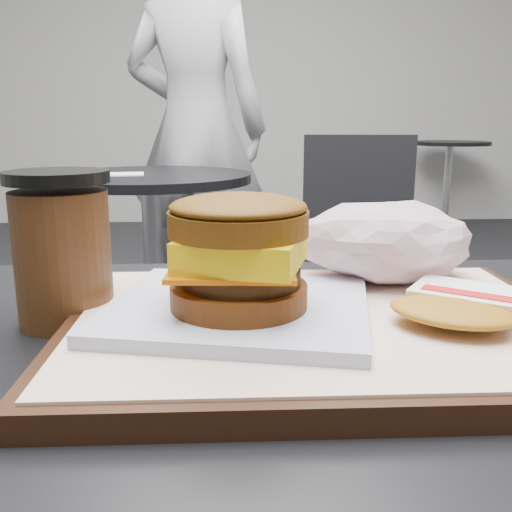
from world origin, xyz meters
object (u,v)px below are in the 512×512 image
at_px(crumpled_wrapper, 385,240).
at_px(coffee_cup, 63,251).
at_px(breakfast_sandwich, 239,266).
at_px(neighbor_table, 152,230).
at_px(neighbor_chair, 323,237).
at_px(hash_brown, 465,306).
at_px(serving_tray, 319,327).
at_px(patron, 196,129).

height_order(crumpled_wrapper, coffee_cup, coffee_cup).
distance_m(breakfast_sandwich, coffee_cup, 0.15).
distance_m(neighbor_table, neighbor_chair, 0.62).
bearing_deg(neighbor_chair, coffee_cup, -106.67).
bearing_deg(hash_brown, serving_tray, 170.89).
bearing_deg(serving_tray, patron, 95.61).
xyz_separation_m(crumpled_wrapper, patron, (-0.29, 2.12, 0.07)).
height_order(hash_brown, neighbor_table, hash_brown).
relative_size(serving_tray, coffee_cup, 3.05).
relative_size(hash_brown, crumpled_wrapper, 0.85).
relative_size(serving_tray, neighbor_chair, 0.43).
height_order(serving_tray, crumpled_wrapper, crumpled_wrapper).
distance_m(breakfast_sandwich, hash_brown, 0.17).
xyz_separation_m(serving_tray, coffee_cup, (-0.20, 0.05, 0.05)).
relative_size(hash_brown, neighbor_table, 0.18).
distance_m(hash_brown, coffee_cup, 0.31).
relative_size(neighbor_table, patron, 0.42).
relative_size(serving_tray, crumpled_wrapper, 2.37).
height_order(serving_tray, neighbor_table, serving_tray).
relative_size(breakfast_sandwich, hash_brown, 1.63).
relative_size(crumpled_wrapper, patron, 0.09).
height_order(serving_tray, coffee_cup, coffee_cup).
bearing_deg(patron, neighbor_chair, 147.81).
height_order(coffee_cup, neighbor_table, coffee_cup).
bearing_deg(crumpled_wrapper, neighbor_table, 105.61).
distance_m(serving_tray, breakfast_sandwich, 0.08).
bearing_deg(hash_brown, neighbor_table, 105.53).
distance_m(coffee_cup, neighbor_table, 1.57).
bearing_deg(neighbor_chair, crumpled_wrapper, -97.48).
bearing_deg(crumpled_wrapper, breakfast_sandwich, -142.49).
distance_m(coffee_cup, patron, 2.18).
distance_m(breakfast_sandwich, patron, 2.23).
xyz_separation_m(breakfast_sandwich, neighbor_table, (-0.28, 1.60, -0.28)).
bearing_deg(neighbor_chair, neighbor_table, -174.65).
xyz_separation_m(hash_brown, patron, (-0.32, 2.24, 0.09)).
bearing_deg(patron, serving_tray, 112.56).
bearing_deg(coffee_cup, patron, 90.44).
relative_size(crumpled_wrapper, coffee_cup, 1.29).
xyz_separation_m(breakfast_sandwich, patron, (-0.16, 2.23, 0.06)).
xyz_separation_m(coffee_cup, neighbor_table, (-0.14, 1.54, -0.28)).
distance_m(hash_brown, neighbor_chair, 1.70).
bearing_deg(coffee_cup, neighbor_table, 95.22).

